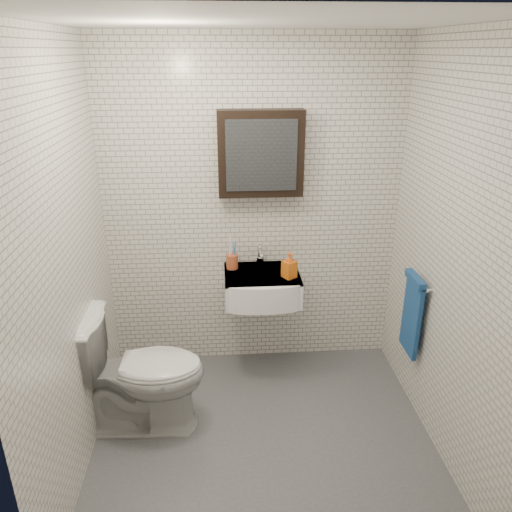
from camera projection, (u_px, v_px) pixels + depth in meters
name	position (u px, v px, depth m)	size (l,w,h in m)	color
ground	(264.00, 439.00, 3.28)	(2.20, 2.00, 0.01)	#494C50
room_shell	(265.00, 230.00, 2.72)	(2.22, 2.02, 2.51)	silver
washbasin	(262.00, 287.00, 3.67)	(0.55, 0.50, 0.20)	white
faucet	(260.00, 257.00, 3.79)	(0.06, 0.20, 0.15)	silver
mirror_cabinet	(261.00, 154.00, 3.48)	(0.60, 0.15, 0.60)	black
towel_rail	(412.00, 311.00, 3.39)	(0.09, 0.30, 0.58)	silver
toothbrush_cup	(232.00, 261.00, 3.73)	(0.12, 0.12, 0.24)	#A44829
soap_bottle	(289.00, 265.00, 3.57)	(0.09, 0.09, 0.19)	orange
toilet	(139.00, 371.00, 3.26)	(0.48, 0.84, 0.86)	silver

